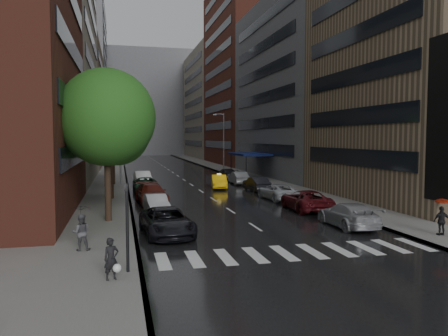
# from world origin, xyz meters

# --- Properties ---
(ground) EXTENTS (220.00, 220.00, 0.00)m
(ground) POSITION_xyz_m (0.00, 0.00, 0.00)
(ground) COLOR gray
(ground) RESTS_ON ground
(road) EXTENTS (14.00, 140.00, 0.01)m
(road) POSITION_xyz_m (0.00, 50.00, 0.01)
(road) COLOR black
(road) RESTS_ON ground
(sidewalk_left) EXTENTS (4.00, 140.00, 0.15)m
(sidewalk_left) POSITION_xyz_m (-9.00, 50.00, 0.07)
(sidewalk_left) COLOR gray
(sidewalk_left) RESTS_ON ground
(sidewalk_right) EXTENTS (4.00, 140.00, 0.15)m
(sidewalk_right) POSITION_xyz_m (9.00, 50.00, 0.07)
(sidewalk_right) COLOR gray
(sidewalk_right) RESTS_ON ground
(crosswalk) EXTENTS (13.15, 2.80, 0.01)m
(crosswalk) POSITION_xyz_m (0.20, -2.00, 0.01)
(crosswalk) COLOR silver
(crosswalk) RESTS_ON ground
(buildings_left) EXTENTS (8.00, 108.00, 38.00)m
(buildings_left) POSITION_xyz_m (-15.00, 58.79, 15.99)
(buildings_left) COLOR maroon
(buildings_left) RESTS_ON ground
(buildings_right) EXTENTS (8.05, 109.10, 36.00)m
(buildings_right) POSITION_xyz_m (15.00, 56.70, 15.03)
(buildings_right) COLOR #937A5B
(buildings_right) RESTS_ON ground
(building_far) EXTENTS (40.00, 14.00, 32.00)m
(building_far) POSITION_xyz_m (0.00, 118.00, 16.00)
(building_far) COLOR slate
(building_far) RESTS_ON ground
(tree_near) EXTENTS (6.04, 6.04, 9.63)m
(tree_near) POSITION_xyz_m (-8.60, 7.33, 6.59)
(tree_near) COLOR #382619
(tree_near) RESTS_ON ground
(tree_mid) EXTENTS (6.26, 6.26, 9.97)m
(tree_mid) POSITION_xyz_m (-8.60, 17.69, 6.83)
(tree_mid) COLOR #382619
(tree_mid) RESTS_ON ground
(tree_far) EXTENTS (5.10, 5.10, 8.13)m
(tree_far) POSITION_xyz_m (-8.60, 29.52, 5.56)
(tree_far) COLOR #382619
(tree_far) RESTS_ON ground
(taxi) EXTENTS (2.18, 4.53, 1.43)m
(taxi) POSITION_xyz_m (2.28, 23.93, 0.72)
(taxi) COLOR yellow
(taxi) RESTS_ON ground
(parked_cars_left) EXTENTS (2.92, 31.13, 1.59)m
(parked_cars_left) POSITION_xyz_m (-5.40, 15.35, 0.75)
(parked_cars_left) COLOR black
(parked_cars_left) RESTS_ON ground
(parked_cars_right) EXTENTS (2.73, 35.58, 1.51)m
(parked_cars_right) POSITION_xyz_m (5.40, 16.15, 0.72)
(parked_cars_right) COLOR gray
(parked_cars_right) RESTS_ON ground
(ped_bag_walker) EXTENTS (0.69, 0.56, 1.55)m
(ped_bag_walker) POSITION_xyz_m (-8.18, -4.53, 0.90)
(ped_bag_walker) COLOR black
(ped_bag_walker) RESTS_ON sidewalk_left
(ped_black_umbrella) EXTENTS (0.96, 0.98, 2.09)m
(ped_black_umbrella) POSITION_xyz_m (-9.63, 0.12, 1.38)
(ped_black_umbrella) COLOR #49494D
(ped_black_umbrella) RESTS_ON sidewalk_left
(ped_red_umbrella) EXTENTS (0.94, 0.82, 2.01)m
(ped_red_umbrella) POSITION_xyz_m (8.79, -1.06, 1.34)
(ped_red_umbrella) COLOR black
(ped_red_umbrella) RESTS_ON sidewalk_right
(traffic_light) EXTENTS (0.18, 0.15, 3.45)m
(traffic_light) POSITION_xyz_m (-7.60, -3.68, 2.23)
(traffic_light) COLOR black
(traffic_light) RESTS_ON sidewalk_left
(street_lamp_left) EXTENTS (1.74, 0.22, 9.00)m
(street_lamp_left) POSITION_xyz_m (-7.72, 30.00, 4.89)
(street_lamp_left) COLOR gray
(street_lamp_left) RESTS_ON sidewalk_left
(street_lamp_right) EXTENTS (1.74, 0.22, 9.00)m
(street_lamp_right) POSITION_xyz_m (7.72, 45.00, 4.89)
(street_lamp_right) COLOR gray
(street_lamp_right) RESTS_ON sidewalk_right
(awning) EXTENTS (4.00, 8.00, 3.12)m
(awning) POSITION_xyz_m (8.98, 35.00, 3.13)
(awning) COLOR navy
(awning) RESTS_ON sidewalk_right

